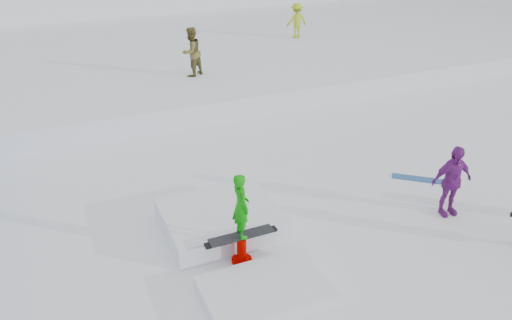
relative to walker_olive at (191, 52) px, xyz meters
name	(u,v)px	position (x,y,z in m)	size (l,w,h in m)	color
ground	(271,245)	(-1.40, -10.29, -1.74)	(120.00, 120.00, 0.00)	white
snow_midrise	(130,54)	(-1.40, 5.71, -1.34)	(50.00, 18.00, 0.80)	white
walker_olive	(191,52)	(0.00, 0.00, 0.00)	(0.92, 0.72, 1.89)	brown
walker_ygreen	(297,20)	(6.74, 4.01, -0.09)	(1.11, 0.64, 1.71)	#AAC61C
spectator_purple	(452,181)	(3.10, -10.85, -0.84)	(1.07, 0.44, 1.82)	#7C2188
loose_board_teal	(418,179)	(3.62, -9.21, -1.73)	(1.40, 0.28, 0.03)	#295588
jib_rail_feature	(232,235)	(-2.24, -9.98, -1.44)	(2.60, 4.40, 2.11)	white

